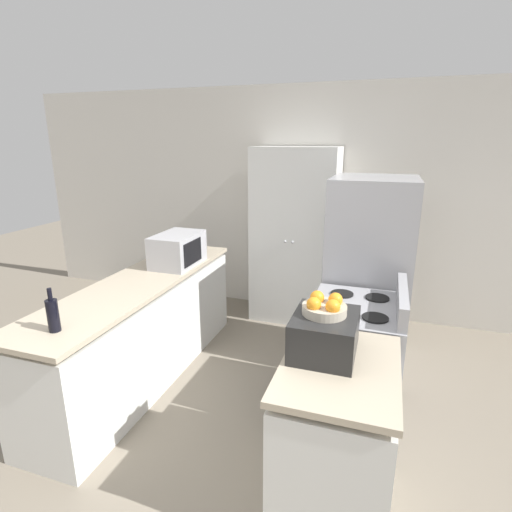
{
  "coord_description": "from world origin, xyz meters",
  "views": [
    {
      "loc": [
        1.03,
        -1.35,
        2.0
      ],
      "look_at": [
        0.0,
        1.76,
        1.05
      ],
      "focal_mm": 28.0,
      "sensor_mm": 36.0,
      "label": 1
    }
  ],
  "objects_px": {
    "toaster_oven": "(324,334)",
    "wine_bottle": "(53,315)",
    "refrigerator": "(368,275)",
    "microwave": "(178,250)",
    "pantry_cabinet": "(295,236)",
    "fruit_bowl": "(325,307)",
    "stove": "(353,361)"
  },
  "relations": [
    {
      "from": "pantry_cabinet",
      "to": "microwave",
      "type": "relative_size",
      "value": 3.71
    },
    {
      "from": "pantry_cabinet",
      "to": "microwave",
      "type": "xyz_separation_m",
      "value": [
        -0.84,
        -1.12,
        0.06
      ]
    },
    {
      "from": "stove",
      "to": "microwave",
      "type": "distance_m",
      "value": 1.82
    },
    {
      "from": "stove",
      "to": "toaster_oven",
      "type": "relative_size",
      "value": 2.61
    },
    {
      "from": "microwave",
      "to": "fruit_bowl",
      "type": "relative_size",
      "value": 2.19
    },
    {
      "from": "refrigerator",
      "to": "toaster_oven",
      "type": "bearing_deg",
      "value": -95.69
    },
    {
      "from": "wine_bottle",
      "to": "pantry_cabinet",
      "type": "bearing_deg",
      "value": 70.69
    },
    {
      "from": "pantry_cabinet",
      "to": "fruit_bowl",
      "type": "bearing_deg",
      "value": -73.23
    },
    {
      "from": "refrigerator",
      "to": "microwave",
      "type": "distance_m",
      "value": 1.74
    },
    {
      "from": "microwave",
      "to": "fruit_bowl",
      "type": "xyz_separation_m",
      "value": [
        1.53,
        -1.16,
        0.12
      ]
    },
    {
      "from": "pantry_cabinet",
      "to": "refrigerator",
      "type": "relative_size",
      "value": 1.13
    },
    {
      "from": "stove",
      "to": "toaster_oven",
      "type": "distance_m",
      "value": 0.91
    },
    {
      "from": "pantry_cabinet",
      "to": "wine_bottle",
      "type": "bearing_deg",
      "value": -109.31
    },
    {
      "from": "pantry_cabinet",
      "to": "toaster_oven",
      "type": "height_order",
      "value": "pantry_cabinet"
    },
    {
      "from": "microwave",
      "to": "refrigerator",
      "type": "bearing_deg",
      "value": 11.41
    },
    {
      "from": "refrigerator",
      "to": "fruit_bowl",
      "type": "height_order",
      "value": "refrigerator"
    },
    {
      "from": "stove",
      "to": "toaster_oven",
      "type": "bearing_deg",
      "value": -99.76
    },
    {
      "from": "pantry_cabinet",
      "to": "stove",
      "type": "height_order",
      "value": "pantry_cabinet"
    },
    {
      "from": "microwave",
      "to": "fruit_bowl",
      "type": "distance_m",
      "value": 1.92
    },
    {
      "from": "pantry_cabinet",
      "to": "wine_bottle",
      "type": "height_order",
      "value": "pantry_cabinet"
    },
    {
      "from": "pantry_cabinet",
      "to": "wine_bottle",
      "type": "distance_m",
      "value": 2.71
    },
    {
      "from": "microwave",
      "to": "toaster_oven",
      "type": "relative_size",
      "value": 1.31
    },
    {
      "from": "wine_bottle",
      "to": "toaster_oven",
      "type": "distance_m",
      "value": 1.61
    },
    {
      "from": "toaster_oven",
      "to": "fruit_bowl",
      "type": "relative_size",
      "value": 1.68
    },
    {
      "from": "wine_bottle",
      "to": "fruit_bowl",
      "type": "distance_m",
      "value": 1.62
    },
    {
      "from": "wine_bottle",
      "to": "fruit_bowl",
      "type": "bearing_deg",
      "value": 9.85
    },
    {
      "from": "fruit_bowl",
      "to": "pantry_cabinet",
      "type": "bearing_deg",
      "value": 106.77
    },
    {
      "from": "stove",
      "to": "wine_bottle",
      "type": "bearing_deg",
      "value": -150.4
    },
    {
      "from": "pantry_cabinet",
      "to": "microwave",
      "type": "height_order",
      "value": "pantry_cabinet"
    },
    {
      "from": "toaster_oven",
      "to": "refrigerator",
      "type": "bearing_deg",
      "value": 84.31
    },
    {
      "from": "pantry_cabinet",
      "to": "microwave",
      "type": "bearing_deg",
      "value": -126.89
    },
    {
      "from": "toaster_oven",
      "to": "wine_bottle",
      "type": "bearing_deg",
      "value": -170.85
    }
  ]
}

